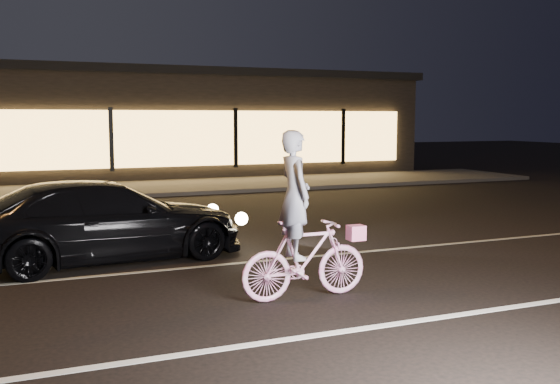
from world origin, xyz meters
name	(u,v)px	position (x,y,z in m)	size (l,w,h in m)	color
ground	(262,299)	(0.00, 0.00, 0.00)	(90.00, 90.00, 0.00)	black
lane_stripe_near	(312,336)	(0.00, -1.50, 0.00)	(60.00, 0.12, 0.01)	silver
lane_stripe_far	(218,265)	(0.00, 2.00, 0.00)	(60.00, 0.10, 0.01)	gray
sidewalk	(120,189)	(0.00, 13.00, 0.06)	(30.00, 4.00, 0.12)	#383533
storefront	(98,123)	(0.00, 18.97, 2.15)	(25.40, 8.42, 4.20)	black
cyclist	(302,240)	(0.48, -0.18, 0.77)	(1.72, 0.59, 2.17)	#E64AA6
sedan	(105,221)	(-1.59, 3.00, 0.66)	(4.75, 2.45, 1.32)	black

